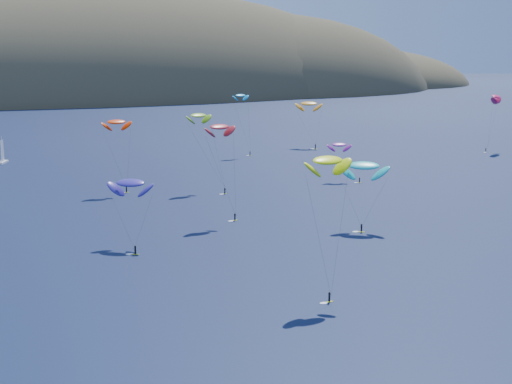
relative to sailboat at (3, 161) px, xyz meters
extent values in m
ellipsoid|color=#3D3526|center=(84.82, 359.33, -13.48)|extent=(600.00, 300.00, 210.00)
ellipsoid|color=#3D3526|center=(244.82, 339.33, -10.24)|extent=(320.00, 220.00, 156.00)
ellipsoid|color=#3D3526|center=(364.82, 379.33, -5.92)|extent=(240.00, 180.00, 84.00)
cube|color=white|center=(0.00, -0.01, -0.56)|extent=(4.22, 6.95, 0.81)
cylinder|color=white|center=(0.00, 0.44, 4.18)|extent=(0.13, 0.13, 9.48)
cube|color=#BBCB16|center=(31.32, -67.70, -0.83)|extent=(1.51, 0.48, 0.08)
cylinder|color=black|center=(31.32, -67.70, 0.10)|extent=(0.35, 0.35, 1.59)
sphere|color=#8C6047|center=(31.32, -67.70, 1.03)|extent=(0.27, 0.27, 0.27)
ellipsoid|color=#FA3100|center=(30.00, -63.31, 19.45)|extent=(8.50, 4.18, 4.67)
cube|color=#BBCB16|center=(45.09, -169.66, -0.84)|extent=(1.46, 0.61, 0.08)
cylinder|color=black|center=(45.09, -169.66, 0.05)|extent=(0.33, 0.33, 1.52)
sphere|color=#8C6047|center=(45.09, -169.66, 0.93)|extent=(0.25, 0.25, 0.25)
ellipsoid|color=#E6FF0C|center=(47.63, -163.13, 22.32)|extent=(9.61, 5.51, 5.07)
cube|color=#BBCB16|center=(57.48, -80.05, -0.84)|extent=(1.48, 0.79, 0.08)
cylinder|color=black|center=(57.48, -80.05, 0.05)|extent=(0.33, 0.33, 1.52)
sphere|color=#8C6047|center=(57.48, -80.05, 0.93)|extent=(0.25, 0.25, 0.25)
ellipsoid|color=#7AB61B|center=(53.52, -68.16, 20.95)|extent=(9.01, 6.02, 4.61)
cube|color=#BBCB16|center=(90.15, -15.82, -0.84)|extent=(1.32, 0.59, 0.07)
cylinder|color=black|center=(90.15, -15.82, -0.04)|extent=(0.30, 0.30, 1.36)
sphere|color=#8C6047|center=(90.15, -15.82, 0.75)|extent=(0.23, 0.23, 0.23)
ellipsoid|color=#089BDA|center=(88.06, -11.07, 22.06)|extent=(7.22, 4.32, 3.77)
cube|color=#BBCB16|center=(72.94, -131.93, -0.83)|extent=(1.57, 1.22, 0.09)
cylinder|color=black|center=(72.94, -131.93, 0.15)|extent=(0.37, 0.37, 1.67)
sphere|color=#8C6047|center=(72.94, -131.93, 1.12)|extent=(0.28, 0.28, 0.28)
ellipsoid|color=#17BDBA|center=(75.94, -126.93, 13.80)|extent=(12.44, 10.55, 6.35)
cube|color=#BBCB16|center=(102.12, -79.86, -0.84)|extent=(1.39, 0.83, 0.07)
cylinder|color=black|center=(102.12, -79.86, 0.00)|extent=(0.31, 0.31, 1.43)
sphere|color=#8C6047|center=(102.12, -79.86, 0.83)|extent=(0.24, 0.24, 0.24)
ellipsoid|color=#88188E|center=(98.32, -73.07, 10.48)|extent=(8.16, 5.83, 4.14)
cube|color=#BBCB16|center=(180.87, -42.82, -0.84)|extent=(1.31, 1.16, 0.08)
cylinder|color=black|center=(180.87, -42.82, 0.02)|extent=(0.32, 0.32, 1.46)
sphere|color=#8C6047|center=(180.87, -42.82, 0.86)|extent=(0.24, 0.24, 0.24)
ellipsoid|color=#D9154E|center=(187.33, -38.98, 20.86)|extent=(10.63, 9.78, 5.53)
cube|color=#BBCB16|center=(49.42, -110.84, -0.84)|extent=(1.50, 0.75, 0.08)
cylinder|color=black|center=(49.42, -110.84, 0.07)|extent=(0.34, 0.34, 1.54)
sphere|color=#8C6047|center=(49.42, -110.84, 0.96)|extent=(0.26, 0.26, 0.26)
ellipsoid|color=#AB1D25|center=(47.10, -106.70, 22.00)|extent=(8.86, 5.65, 4.57)
cube|color=#BBCB16|center=(20.45, -130.27, -0.83)|extent=(1.54, 1.22, 0.09)
cylinder|color=black|center=(20.45, -130.27, 0.14)|extent=(0.36, 0.36, 1.65)
sphere|color=#8C6047|center=(20.45, -130.27, 1.10)|extent=(0.28, 0.28, 0.28)
ellipsoid|color=navy|center=(21.88, -120.82, 12.46)|extent=(10.79, 9.27, 5.52)
cube|color=#BBCB16|center=(121.09, -10.38, -0.83)|extent=(1.67, 1.20, 0.09)
cylinder|color=black|center=(121.09, -10.38, 0.20)|extent=(0.38, 0.38, 1.75)
sphere|color=#8C6047|center=(121.09, -10.38, 1.21)|extent=(0.29, 0.29, 0.29)
ellipsoid|color=orange|center=(122.57, -0.47, 17.01)|extent=(11.88, 9.55, 6.02)
camera|label=1|loc=(-8.41, -271.16, 42.23)|focal=50.00mm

